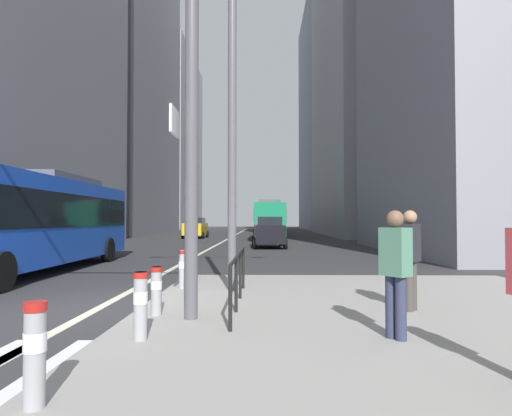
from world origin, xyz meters
name	(u,v)px	position (x,y,z in m)	size (l,w,h in m)	color
ground_plane	(214,246)	(0.00, 20.00, 0.00)	(160.00, 160.00, 0.00)	#303033
median_island	(390,316)	(5.50, -1.00, 0.07)	(9.00, 10.00, 0.15)	gray
lane_centre_line	(227,239)	(0.00, 30.00, 0.01)	(0.20, 80.00, 0.01)	beige
office_tower_left_mid	(116,41)	(-16.00, 46.75, 24.95)	(11.82, 25.05, 49.89)	gray
office_tower_left_far	(168,142)	(-16.00, 77.88, 17.27)	(10.05, 25.88, 34.54)	#9E9EA3
office_tower_right_mid	(382,19)	(17.00, 41.19, 24.97)	(13.64, 24.79, 49.94)	#9E9EA3
office_tower_right_far	(339,119)	(17.00, 70.02, 20.07)	(12.79, 25.48, 40.15)	slate
city_bus_blue_oncoming	(33,217)	(-4.37, 5.53, 1.84)	(2.89, 12.08, 3.40)	blue
city_bus_red_receding	(270,219)	(3.80, 30.08, 1.84)	(2.77, 10.92, 3.40)	#198456
city_bus_red_distant	(267,219)	(3.74, 52.43, 1.84)	(2.84, 10.98, 3.40)	#198456
car_oncoming_mid	(196,228)	(-3.24, 32.55, 0.99)	(2.08, 4.42, 1.94)	gold
car_receding_near	(274,227)	(4.45, 39.71, 0.99)	(2.15, 4.38, 1.94)	#B2A899
car_receding_far	(269,232)	(3.58, 18.71, 0.99)	(2.22, 4.44, 1.94)	black
traffic_signal_gantry	(73,79)	(0.11, -1.63, 4.10)	(5.98, 0.65, 6.00)	#515156
street_lamp_post	(232,70)	(2.55, 1.34, 5.28)	(5.50, 0.32, 8.00)	#56565B
bollard_front	(35,349)	(1.32, -5.00, 0.65)	(0.20, 0.20, 0.91)	#99999E
bollard_left	(140,302)	(1.63, -2.89, 0.66)	(0.20, 0.20, 0.91)	#99999E
bollard_right	(156,288)	(1.46, -1.36, 0.60)	(0.20, 0.20, 0.81)	#99999E
bollard_back	(183,267)	(1.37, 1.49, 0.65)	(0.20, 0.20, 0.89)	#99999E
pedestrian_railing	(238,267)	(2.80, -0.44, 0.87)	(0.06, 3.99, 0.98)	black
pedestrian_waiting	(410,254)	(5.90, -0.93, 1.15)	(0.43, 0.44, 1.78)	#423D38
pedestrian_far	(395,267)	(5.08, -2.77, 1.12)	(0.42, 0.45, 1.74)	#2D334C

